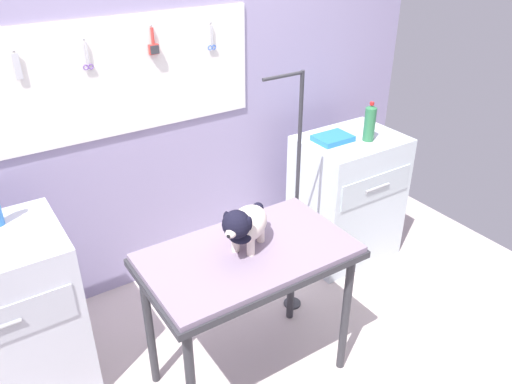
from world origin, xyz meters
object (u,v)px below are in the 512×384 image
Objects in this scene: grooming_table at (249,265)px; cabinet_right at (346,197)px; dog at (245,225)px; grooming_arm at (295,210)px; soda_bottle at (370,123)px.

grooming_table is 1.13× the size of cabinet_right.
cabinet_right is at bearing 25.85° from dog.
grooming_arm is at bearing 29.83° from dog.
dog is 1.37m from soda_bottle.
grooming_arm is 1.69× the size of cabinet_right.
grooming_table is at bearing -148.64° from grooming_arm.
soda_bottle is at bearing 21.61° from dog.
grooming_arm reaches higher than soda_bottle.
grooming_table is 2.99× the size of dog.
soda_bottle reaches higher than grooming_table.
grooming_table is 0.23m from dog.
dog is 1.44m from cabinet_right.
dog is 0.38× the size of cabinet_right.
cabinet_right is (1.20, 0.60, -0.28)m from grooming_table.
soda_bottle is (1.26, 0.52, 0.30)m from grooming_table.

